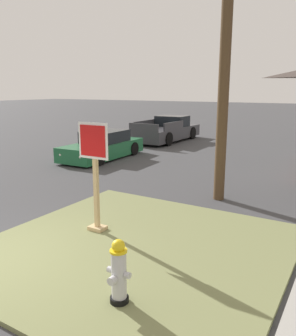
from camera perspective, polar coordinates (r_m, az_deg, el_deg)
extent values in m
cube|color=olive|center=(7.07, -2.20, -12.86)|extent=(5.66, 5.69, 0.08)
cylinder|color=black|center=(5.42, -4.69, -20.58)|extent=(0.28, 0.28, 0.08)
cylinder|color=#BCBCC1|center=(5.22, -4.77, -16.97)|extent=(0.22, 0.22, 0.71)
cylinder|color=yellow|center=(5.05, -4.85, -13.34)|extent=(0.25, 0.25, 0.03)
sphere|color=yellow|center=(5.01, -4.87, -12.57)|extent=(0.19, 0.19, 0.19)
cube|color=yellow|center=(4.98, -4.89, -11.84)|extent=(0.04, 0.04, 0.04)
cylinder|color=#BCBCC1|center=(5.28, -6.16, -16.18)|extent=(0.08, 0.09, 0.09)
cylinder|color=#BCBCC1|center=(5.13, -3.36, -17.09)|extent=(0.08, 0.09, 0.09)
cylinder|color=#BCBCC1|center=(5.12, -5.87, -17.85)|extent=(0.12, 0.09, 0.12)
cube|color=tan|center=(7.51, -8.51, -1.82)|extent=(0.09, 0.09, 2.29)
cube|color=tan|center=(7.86, -8.24, -9.65)|extent=(0.36, 0.28, 0.08)
cube|color=white|center=(7.31, -8.97, 4.41)|extent=(0.76, 0.02, 0.76)
cube|color=red|center=(7.30, -9.04, 4.39)|extent=(0.65, 0.02, 0.65)
cylinder|color=black|center=(9.95, -5.51, -5.40)|extent=(0.70, 0.70, 0.02)
cube|color=#1E6038|center=(16.08, -7.44, 3.03)|extent=(1.92, 4.50, 0.64)
cube|color=black|center=(16.17, -7.04, 5.11)|extent=(1.58, 2.10, 0.56)
cylinder|color=black|center=(14.53, -8.02, 1.58)|extent=(0.24, 0.63, 0.62)
cylinder|color=black|center=(15.55, -12.87, 2.12)|extent=(0.24, 0.63, 0.62)
cylinder|color=black|center=(16.77, -2.39, 3.19)|extent=(0.24, 0.63, 0.62)
cylinder|color=black|center=(17.66, -6.95, 3.59)|extent=(0.24, 0.63, 0.62)
sphere|color=white|center=(14.07, -10.95, 1.77)|extent=(0.14, 0.14, 0.14)
sphere|color=red|center=(17.57, -1.87, 4.16)|extent=(0.12, 0.12, 0.12)
sphere|color=white|center=(14.75, -14.07, 2.12)|extent=(0.14, 0.14, 0.14)
sphere|color=red|center=(18.12, -4.71, 4.39)|extent=(0.12, 0.12, 0.12)
cube|color=#38383D|center=(21.38, 3.03, 5.77)|extent=(2.07, 5.43, 0.68)
cube|color=black|center=(21.98, 3.98, 7.63)|extent=(1.80, 1.42, 0.68)
cube|color=#38383D|center=(20.98, -0.55, 7.19)|extent=(0.11, 2.28, 0.44)
cube|color=#38383D|center=(20.03, 4.23, 6.90)|extent=(0.11, 2.28, 0.44)
cube|color=#38383D|center=(19.02, -0.75, 6.62)|extent=(1.84, 0.11, 0.44)
cylinder|color=black|center=(23.26, 2.81, 6.04)|extent=(0.26, 0.76, 0.76)
cylinder|color=black|center=(22.43, 7.17, 5.71)|extent=(0.26, 0.76, 0.76)
cylinder|color=black|center=(20.48, -1.52, 5.14)|extent=(0.26, 0.76, 0.76)
cylinder|color=black|center=(19.52, 3.27, 4.74)|extent=(0.26, 0.76, 0.76)
cylinder|color=#4C3823|center=(10.05, 12.85, 24.23)|extent=(0.30, 0.30, 10.29)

